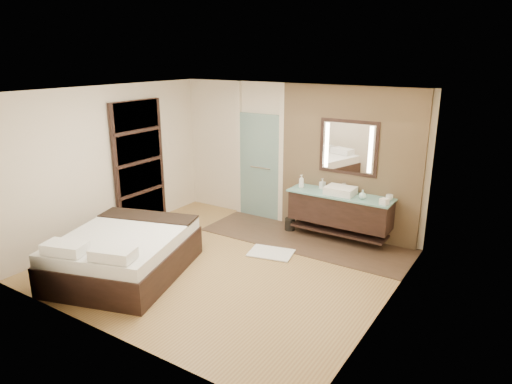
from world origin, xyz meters
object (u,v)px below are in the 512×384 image
Objects in this scene: vanity at (340,209)px; mirror_unit at (348,147)px; bed at (124,253)px; waste_bin at (290,224)px.

mirror_unit is (0.00, 0.24, 1.07)m from vanity.
mirror_unit is 0.43× the size of bed.
mirror_unit is at bearing 90.00° from vanity.
bed is at bearing -113.66° from waste_bin.
mirror_unit is at bearing 17.86° from waste_bin.
waste_bin is at bearing -175.91° from vanity.
bed is at bearing -126.84° from vanity.
mirror_unit reaches higher than waste_bin.
vanity is at bearing -90.00° from mirror_unit.
vanity is at bearing 35.96° from bed.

